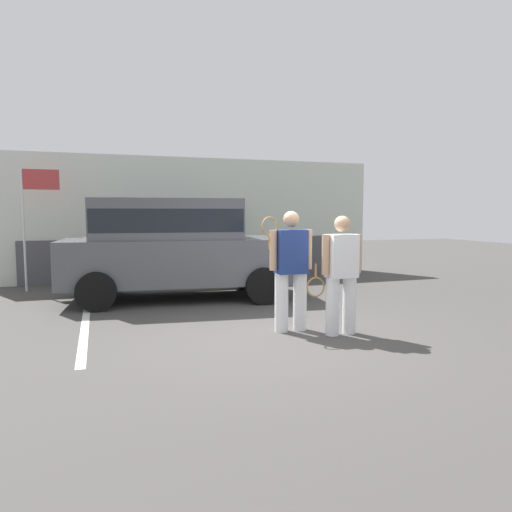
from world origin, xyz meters
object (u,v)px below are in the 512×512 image
Objects in this scene: parked_suv at (174,244)px; tennis_player_woman at (341,274)px; flag_pole at (32,205)px; tennis_player_man at (291,269)px; potted_plant_by_porch at (289,267)px.

parked_suv reaches higher than tennis_player_woman.
flag_pole is (-4.71, 5.58, 1.05)m from tennis_player_woman.
tennis_player_woman is 7.37m from flag_pole.
tennis_player_woman is (0.61, -0.42, -0.05)m from tennis_player_man.
tennis_player_man is at bearing -112.32° from potted_plant_by_porch.
parked_suv is at bearing -67.70° from tennis_player_man.
parked_suv is at bearing -153.03° from potted_plant_by_porch.
potted_plant_by_porch is (1.98, 4.84, -0.57)m from tennis_player_man.
tennis_player_man is 0.75m from tennis_player_woman.
flag_pole is at bearing -52.75° from tennis_player_woman.
parked_suv is 4.07m from tennis_player_woman.
flag_pole is at bearing 151.88° from parked_suv.
flag_pole is (-6.08, 0.32, 1.58)m from potted_plant_by_porch.
tennis_player_woman is at bearing 146.49° from tennis_player_man.
parked_suv is 1.71× the size of flag_pole.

